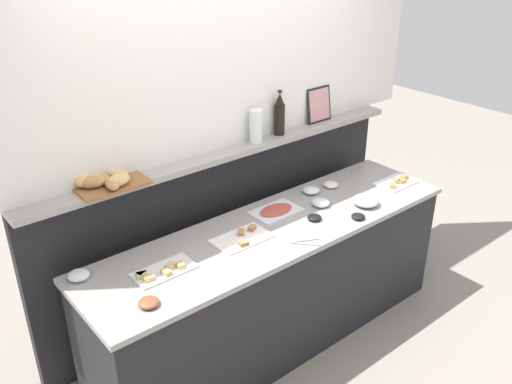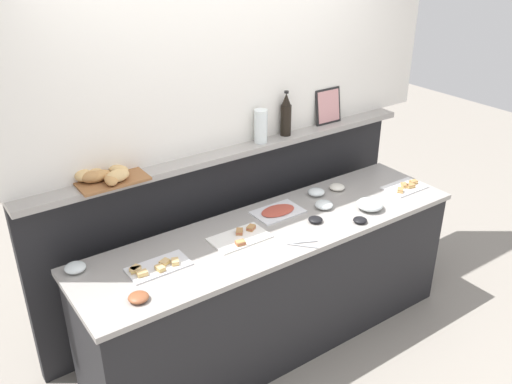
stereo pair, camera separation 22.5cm
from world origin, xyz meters
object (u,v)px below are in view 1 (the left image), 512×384
Objects in this scene: sandwich_platter_side at (397,182)px; condiment_bowl_teal at (358,216)px; glass_bowl_medium at (79,275)px; condiment_bowl_red at (331,185)px; glass_bowl_small at (321,203)px; sandwich_platter_rear at (162,271)px; glass_bowl_extra at (366,201)px; sandwich_platter_front at (242,238)px; framed_picture at (319,105)px; condiment_bowl_cream at (314,217)px; glass_bowl_large at (311,190)px; wine_bottle_dark at (279,115)px; serving_tongs at (304,242)px; bread_basket at (104,181)px; condiment_bowl_dark at (149,302)px; water_carafe at (256,126)px; cold_cuts_platter at (276,211)px.

sandwich_platter_side is 3.39× the size of condiment_bowl_teal.
condiment_bowl_red is at bearing -2.12° from glass_bowl_medium.
glass_bowl_small is at bearing -8.06° from glass_bowl_medium.
sandwich_platter_rear is at bearing -173.71° from condiment_bowl_red.
glass_bowl_extra is at bearing 27.31° from condiment_bowl_teal.
framed_picture is (1.09, 0.47, 0.51)m from sandwich_platter_front.
sandwich_platter_rear reaches higher than condiment_bowl_cream.
wine_bottle_dark is at bearing 107.97° from glass_bowl_large.
glass_bowl_large is 1.01× the size of glass_bowl_medium.
sandwich_platter_rear is 2.03× the size of serving_tongs.
sandwich_platter_front is 0.79m from condiment_bowl_teal.
framed_picture is (0.17, 0.65, 0.49)m from glass_bowl_extra.
condiment_bowl_red reaches higher than sandwich_platter_rear.
wine_bottle_dark reaches higher than serving_tongs.
glass_bowl_large is at bearing -139.16° from framed_picture.
sandwich_platter_front is at bearing 134.02° from serving_tongs.
condiment_bowl_teal is (-0.18, -0.09, -0.02)m from glass_bowl_extra.
wine_bottle_dark is (-0.24, 0.63, 0.50)m from glass_bowl_extra.
sandwich_platter_side is 0.69m from glass_bowl_small.
framed_picture is at bearing 41.61° from serving_tongs.
sandwich_platter_front is 1.39× the size of framed_picture.
bread_basket is at bearing 142.25° from serving_tongs.
condiment_bowl_dark is 1.75m from condiment_bowl_red.
condiment_bowl_dark is 0.41× the size of framed_picture.
sandwich_platter_rear is 1.33m from condiment_bowl_teal.
glass_bowl_small reaches higher than condiment_bowl_red.
condiment_bowl_dark is at bearing -179.12° from glass_bowl_extra.
glass_bowl_large is 1.12× the size of condiment_bowl_dark.
wine_bottle_dark reaches higher than water_carafe.
sandwich_platter_side and sandwich_platter_front have the same top height.
condiment_bowl_cream is 0.73m from water_carafe.
water_carafe is at bearing 95.62° from condiment_bowl_cream.
condiment_bowl_cream is 0.36× the size of framed_picture.
glass_bowl_medium reaches higher than serving_tongs.
cold_cuts_platter is 0.93m from framed_picture.
sandwich_platter_side reaches higher than condiment_bowl_cream.
glass_bowl_extra is 0.90m from water_carafe.
cold_cuts_platter is at bearing -154.53° from framed_picture.
bread_basket is (-1.59, 0.27, 0.41)m from condiment_bowl_red.
bread_basket is (-2.01, 0.53, 0.42)m from sandwich_platter_side.
condiment_bowl_dark is (-0.20, -0.21, 0.01)m from sandwich_platter_rear.
condiment_bowl_red reaches higher than condiment_bowl_teal.
sandwich_platter_side is 2.85× the size of condiment_bowl_dark.
sandwich_platter_front is 1.58× the size of water_carafe.
sandwich_platter_side is at bearing 2.85° from condiment_bowl_dark.
condiment_bowl_dark is at bearing -68.23° from glass_bowl_medium.
wine_bottle_dark is (-0.69, 0.54, 0.52)m from sandwich_platter_side.
condiment_bowl_teal is 0.90m from water_carafe.
condiment_bowl_red is 0.64m from wine_bottle_dark.
glass_bowl_small is 0.20m from condiment_bowl_cream.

